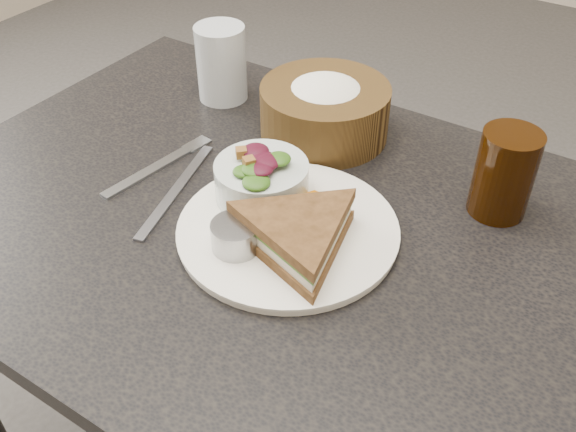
{
  "coord_description": "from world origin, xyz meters",
  "views": [
    {
      "loc": [
        0.37,
        -0.54,
        1.29
      ],
      "look_at": [
        0.03,
        -0.02,
        0.78
      ],
      "focal_mm": 40.0,
      "sensor_mm": 36.0,
      "label": 1
    }
  ],
  "objects_px": {
    "dinner_plate": "(288,230)",
    "water_glass": "(221,63)",
    "dining_table": "(278,386)",
    "sandwich": "(298,235)",
    "bread_basket": "(325,103)",
    "cola_glass": "(505,170)",
    "salad_bowl": "(261,175)",
    "dressing_ramekin": "(236,236)"
  },
  "relations": [
    {
      "from": "dressing_ramekin",
      "to": "bread_basket",
      "type": "relative_size",
      "value": 0.31
    },
    {
      "from": "dressing_ramekin",
      "to": "cola_glass",
      "type": "xyz_separation_m",
      "value": [
        0.24,
        0.26,
        0.04
      ]
    },
    {
      "from": "bread_basket",
      "to": "cola_glass",
      "type": "height_order",
      "value": "cola_glass"
    },
    {
      "from": "dinner_plate",
      "to": "water_glass",
      "type": "relative_size",
      "value": 2.24
    },
    {
      "from": "dinner_plate",
      "to": "cola_glass",
      "type": "bearing_deg",
      "value": 42.96
    },
    {
      "from": "bread_basket",
      "to": "cola_glass",
      "type": "bearing_deg",
      "value": -7.35
    },
    {
      "from": "salad_bowl",
      "to": "cola_glass",
      "type": "bearing_deg",
      "value": 30.45
    },
    {
      "from": "water_glass",
      "to": "sandwich",
      "type": "bearing_deg",
      "value": -40.17
    },
    {
      "from": "sandwich",
      "to": "bread_basket",
      "type": "xyz_separation_m",
      "value": [
        -0.12,
        0.26,
        0.02
      ]
    },
    {
      "from": "salad_bowl",
      "to": "bread_basket",
      "type": "xyz_separation_m",
      "value": [
        -0.02,
        0.2,
        0.01
      ]
    },
    {
      "from": "dinner_plate",
      "to": "sandwich",
      "type": "xyz_separation_m",
      "value": [
        0.03,
        -0.03,
        0.03
      ]
    },
    {
      "from": "dining_table",
      "to": "cola_glass",
      "type": "bearing_deg",
      "value": 35.72
    },
    {
      "from": "bread_basket",
      "to": "dressing_ramekin",
      "type": "bearing_deg",
      "value": -80.57
    },
    {
      "from": "dressing_ramekin",
      "to": "water_glass",
      "type": "height_order",
      "value": "water_glass"
    },
    {
      "from": "salad_bowl",
      "to": "dinner_plate",
      "type": "bearing_deg",
      "value": -28.14
    },
    {
      "from": "salad_bowl",
      "to": "bread_basket",
      "type": "relative_size",
      "value": 0.63
    },
    {
      "from": "dressing_ramekin",
      "to": "dining_table",
      "type": "bearing_deg",
      "value": 90.78
    },
    {
      "from": "salad_bowl",
      "to": "cola_glass",
      "type": "distance_m",
      "value": 0.31
    },
    {
      "from": "sandwich",
      "to": "cola_glass",
      "type": "bearing_deg",
      "value": 70.01
    },
    {
      "from": "salad_bowl",
      "to": "water_glass",
      "type": "height_order",
      "value": "water_glass"
    },
    {
      "from": "sandwich",
      "to": "water_glass",
      "type": "distance_m",
      "value": 0.42
    },
    {
      "from": "dining_table",
      "to": "sandwich",
      "type": "distance_m",
      "value": 0.42
    },
    {
      "from": "dining_table",
      "to": "bread_basket",
      "type": "distance_m",
      "value": 0.48
    },
    {
      "from": "dining_table",
      "to": "bread_basket",
      "type": "xyz_separation_m",
      "value": [
        -0.05,
        0.21,
        0.43
      ]
    },
    {
      "from": "dining_table",
      "to": "sandwich",
      "type": "xyz_separation_m",
      "value": [
        0.07,
        -0.05,
        0.41
      ]
    },
    {
      "from": "salad_bowl",
      "to": "water_glass",
      "type": "bearing_deg",
      "value": 137.19
    },
    {
      "from": "dinner_plate",
      "to": "water_glass",
      "type": "distance_m",
      "value": 0.38
    },
    {
      "from": "dining_table",
      "to": "dressing_ramekin",
      "type": "xyz_separation_m",
      "value": [
        0.0,
        -0.09,
        0.41
      ]
    },
    {
      "from": "dinner_plate",
      "to": "salad_bowl",
      "type": "relative_size",
      "value": 2.25
    },
    {
      "from": "dining_table",
      "to": "sandwich",
      "type": "relative_size",
      "value": 5.35
    },
    {
      "from": "dinner_plate",
      "to": "water_glass",
      "type": "bearing_deg",
      "value": 139.98
    },
    {
      "from": "cola_glass",
      "to": "water_glass",
      "type": "distance_m",
      "value": 0.49
    },
    {
      "from": "dinner_plate",
      "to": "dressing_ramekin",
      "type": "height_order",
      "value": "dressing_ramekin"
    },
    {
      "from": "salad_bowl",
      "to": "cola_glass",
      "type": "xyz_separation_m",
      "value": [
        0.27,
        0.16,
        0.02
      ]
    },
    {
      "from": "bread_basket",
      "to": "cola_glass",
      "type": "distance_m",
      "value": 0.29
    },
    {
      "from": "bread_basket",
      "to": "dinner_plate",
      "type": "bearing_deg",
      "value": -70.45
    },
    {
      "from": "dining_table",
      "to": "dressing_ramekin",
      "type": "bearing_deg",
      "value": -89.22
    },
    {
      "from": "sandwich",
      "to": "cola_glass",
      "type": "relative_size",
      "value": 1.43
    },
    {
      "from": "dining_table",
      "to": "salad_bowl",
      "type": "height_order",
      "value": "salad_bowl"
    },
    {
      "from": "sandwich",
      "to": "dressing_ramekin",
      "type": "bearing_deg",
      "value": -133.65
    },
    {
      "from": "dining_table",
      "to": "salad_bowl",
      "type": "distance_m",
      "value": 0.42
    },
    {
      "from": "dressing_ramekin",
      "to": "water_glass",
      "type": "bearing_deg",
      "value": 129.61
    }
  ]
}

